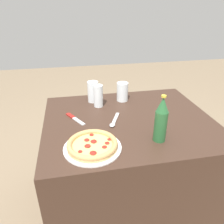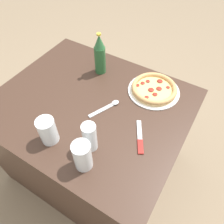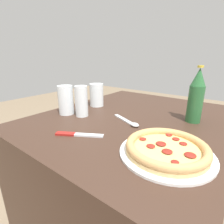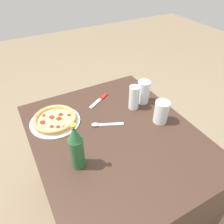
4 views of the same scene
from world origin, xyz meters
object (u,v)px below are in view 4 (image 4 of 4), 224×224
beer_bottle (76,147)px  spoon (102,124)px  knife (100,100)px  glass_orange_juice (161,113)px  glass_cola (134,99)px  glass_mango_juice (143,93)px  pizza_pepperoni (55,120)px

beer_bottle → spoon: beer_bottle is taller
knife → spoon: bearing=-22.3°
glass_orange_juice → glass_cola: bearing=-160.5°
glass_cola → glass_mango_juice: (-0.03, 0.09, -0.00)m
glass_cola → glass_orange_juice: bearing=19.5°
beer_bottle → knife: size_ratio=1.46×
glass_mango_juice → pizza_pepperoni: bearing=-97.2°
glass_mango_juice → beer_bottle: bearing=-63.3°
glass_orange_juice → beer_bottle: bearing=-82.5°
pizza_pepperoni → glass_orange_juice: 0.62m
glass_mango_juice → knife: (-0.15, -0.25, -0.06)m
knife → pizza_pepperoni: bearing=-76.9°
pizza_pepperoni → glass_mango_juice: 0.58m
knife → glass_cola: bearing=41.8°
glass_mango_juice → beer_bottle: (0.29, -0.57, 0.06)m
glass_cola → beer_bottle: bearing=-61.5°
glass_cola → knife: 0.24m
glass_cola → spoon: (0.06, -0.25, -0.06)m
glass_mango_juice → knife: size_ratio=0.85×
pizza_pepperoni → knife: bearing=103.1°
glass_mango_juice → glass_orange_juice: bearing=-6.3°
glass_mango_juice → knife: 0.30m
pizza_pepperoni → beer_bottle: beer_bottle is taller
knife → spoon: 0.25m
pizza_pepperoni → beer_bottle: (0.36, 0.01, 0.10)m
beer_bottle → glass_mango_juice: bearing=116.7°
pizza_pepperoni → spoon: pizza_pepperoni is taller
beer_bottle → knife: beer_bottle is taller
glass_cola → knife: bearing=-138.2°
glass_mango_juice → beer_bottle: 0.64m
glass_mango_juice → spoon: glass_mango_juice is taller
pizza_pepperoni → glass_mango_juice: bearing=82.8°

